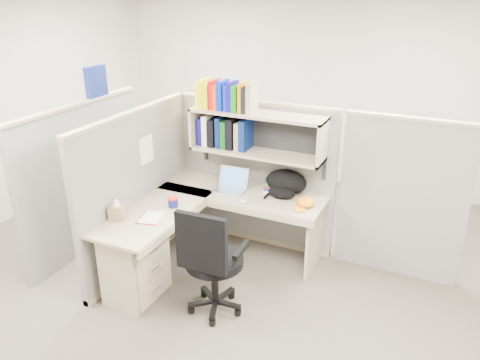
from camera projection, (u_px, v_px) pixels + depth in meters
The scene contains 14 objects.
ground at pixel (218, 279), 4.69m from camera, with size 6.00×6.00×0.00m, color #39352C.
room_shell at pixel (215, 123), 4.06m from camera, with size 6.00×6.00×6.00m.
cubicle at pixel (206, 174), 4.86m from camera, with size 3.79×1.84×1.95m.
desk at pixel (165, 246), 4.44m from camera, with size 1.74×1.75×0.73m.
laptop at pixel (230, 180), 4.86m from camera, with size 0.33×0.33×0.23m, color #B6B6BB, non-canonical shape.
backpack at pixel (284, 184), 4.76m from camera, with size 0.43×0.33×0.25m, color black, non-canonical shape.
orange_cap at pixel (306, 202), 4.55m from camera, with size 0.17×0.20×0.09m, color orange, non-canonical shape.
snack_canister at pixel (173, 202), 4.54m from camera, with size 0.10×0.10×0.10m.
tissue_box at pixel (117, 208), 4.29m from camera, with size 0.13×0.13×0.21m, color #967755, non-canonical shape.
mouse at pixel (244, 202), 4.63m from camera, with size 0.08×0.06×0.03m, color #9CC0DD.
paper_cup at pixel (241, 183), 4.98m from camera, with size 0.06×0.06×0.09m, color white.
book_stack at pixel (271, 185), 4.92m from camera, with size 0.16×0.21×0.10m, color gray, non-canonical shape.
loose_paper at pixel (151, 217), 4.35m from camera, with size 0.19×0.25×0.00m, color white, non-canonical shape.
task_chair at pixel (212, 277), 4.07m from camera, with size 0.57×0.52×1.07m.
Camera 1 is at (1.87, -3.48, 2.73)m, focal length 35.00 mm.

